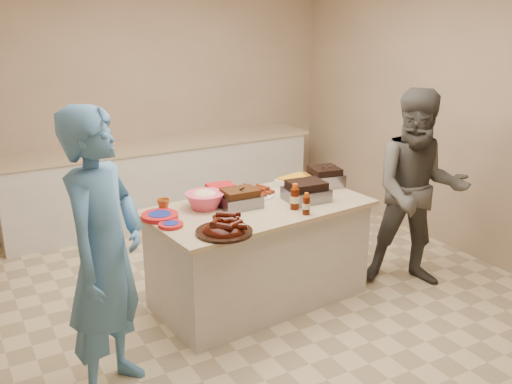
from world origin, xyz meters
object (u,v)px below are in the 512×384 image
bbq_bottle_b (306,214)px  plastic_cup (164,210)px  roasting_pan (324,185)px  mustard_bottle (232,208)px  rib_platter (224,233)px  guest_gray (410,282)px  coleslaw_bowl (205,208)px  island (259,299)px  bbq_bottle_a (295,209)px

bbq_bottle_b → plastic_cup: 1.11m
bbq_bottle_b → plastic_cup: bbq_bottle_b is taller
roasting_pan → mustard_bottle: (-0.99, -0.11, 0.00)m
rib_platter → guest_gray: rib_platter is taller
rib_platter → coleslaw_bowl: coleslaw_bowl is taller
island → roasting_pan: bearing=8.1°
roasting_pan → coleslaw_bowl: size_ratio=0.91×
bbq_bottle_a → mustard_bottle: (-0.41, 0.27, 0.00)m
island → mustard_bottle: mustard_bottle is taller
island → guest_gray: size_ratio=1.02×
bbq_bottle_b → guest_gray: bbq_bottle_b is taller
bbq_bottle_a → mustard_bottle: 0.50m
mustard_bottle → plastic_cup: (-0.49, 0.21, 0.00)m
bbq_bottle_a → bbq_bottle_b: 0.14m
bbq_bottle_a → guest_gray: (1.13, -0.19, -0.84)m
island → rib_platter: 1.05m
bbq_bottle_b → plastic_cup: size_ratio=1.71×
coleslaw_bowl → bbq_bottle_b: 0.80m
bbq_bottle_a → bbq_bottle_b: (0.01, -0.14, 0.00)m
roasting_pan → bbq_bottle_b: 0.77m
rib_platter → plastic_cup: 0.68m
rib_platter → coleslaw_bowl: 0.55m
bbq_bottle_a → plastic_cup: bearing=151.7°
island → coleslaw_bowl: size_ratio=5.67×
roasting_pan → plastic_cup: size_ratio=2.83×
bbq_bottle_a → plastic_cup: (-0.90, 0.49, 0.00)m
rib_platter → mustard_bottle: 0.53m
bbq_bottle_b → bbq_bottle_a: bearing=94.4°
coleslaw_bowl → mustard_bottle: 0.21m
coleslaw_bowl → mustard_bottle: (0.18, -0.10, 0.00)m
island → bbq_bottle_b: size_ratio=10.25×
roasting_pan → bbq_bottle_a: size_ratio=1.37×
coleslaw_bowl → plastic_cup: bearing=159.3°
mustard_bottle → roasting_pan: bearing=6.5°
coleslaw_bowl → bbq_bottle_b: (0.61, -0.51, 0.00)m
roasting_pan → bbq_bottle_a: bearing=-136.2°
rib_platter → guest_gray: (1.84, -0.03, -0.84)m
island → bbq_bottle_b: bearing=-63.9°
bbq_bottle_a → roasting_pan: bearing=34.0°
rib_platter → roasting_pan: bearing=23.5°
mustard_bottle → guest_gray: 1.82m
guest_gray → coleslaw_bowl: bearing=-163.4°
coleslaw_bowl → guest_gray: size_ratio=0.18×
rib_platter → plastic_cup: (-0.20, 0.65, 0.00)m
roasting_pan → guest_gray: size_ratio=0.17×
rib_platter → plastic_cup: bearing=106.6°
rib_platter → mustard_bottle: rib_platter is taller
island → bbq_bottle_b: 0.93m
island → mustard_bottle: 0.87m
coleslaw_bowl → bbq_bottle_a: bearing=-31.8°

